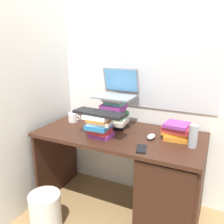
{
  "coord_description": "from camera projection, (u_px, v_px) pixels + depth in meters",
  "views": [
    {
      "loc": [
        0.74,
        -1.69,
        1.46
      ],
      "look_at": [
        -0.06,
        -0.02,
        0.91
      ],
      "focal_mm": 37.95,
      "sensor_mm": 36.0,
      "label": 1
    }
  ],
  "objects": [
    {
      "name": "wall_left",
      "position": [
        43.0,
        61.0,
        2.13
      ],
      "size": [
        0.05,
        6.0,
        2.6
      ],
      "primitive_type": "cube",
      "color": "silver",
      "rests_on": "ground"
    },
    {
      "name": "book_stack_keyboard_riser",
      "position": [
        100.0,
        125.0,
        1.86
      ],
      "size": [
        0.22,
        0.2,
        0.19
      ],
      "color": "#8C338C",
      "rests_on": "desk"
    },
    {
      "name": "wastebasket",
      "position": [
        46.0,
        211.0,
        1.91
      ],
      "size": [
        0.25,
        0.25,
        0.3
      ],
      "primitive_type": "cylinder",
      "color": "silver",
      "rests_on": "ground"
    },
    {
      "name": "wall_back",
      "position": [
        137.0,
        61.0,
        2.14
      ],
      "size": [
        6.0,
        0.06,
        2.6
      ],
      "color": "white",
      "rests_on": "ground"
    },
    {
      "name": "water_bottle",
      "position": [
        193.0,
        136.0,
        1.68
      ],
      "size": [
        0.06,
        0.06,
        0.17
      ],
      "primitive_type": "cylinder",
      "color": "#999EA5",
      "rests_on": "desk"
    },
    {
      "name": "computer_mouse",
      "position": [
        151.0,
        137.0,
        1.85
      ],
      "size": [
        0.06,
        0.1,
        0.04
      ],
      "primitive_type": "ellipsoid",
      "color": "#A5A8AD",
      "rests_on": "desk"
    },
    {
      "name": "cell_phone",
      "position": [
        141.0,
        149.0,
        1.66
      ],
      "size": [
        0.1,
        0.15,
        0.01
      ],
      "primitive_type": "cube",
      "rotation": [
        0.0,
        0.0,
        0.26
      ],
      "color": "black",
      "rests_on": "desk"
    },
    {
      "name": "book_stack_side",
      "position": [
        177.0,
        131.0,
        1.83
      ],
      "size": [
        0.24,
        0.2,
        0.13
      ],
      "color": "orange",
      "rests_on": "desk"
    },
    {
      "name": "laptop",
      "position": [
        117.0,
        90.0,
        2.07
      ],
      "size": [
        0.34,
        0.29,
        0.24
      ],
      "color": "gray",
      "rests_on": "book_stack_tall"
    },
    {
      "name": "book_stack_tall",
      "position": [
        114.0,
        114.0,
        2.07
      ],
      "size": [
        0.26,
        0.22,
        0.27
      ],
      "color": "black",
      "rests_on": "desk"
    },
    {
      "name": "desk",
      "position": [
        157.0,
        179.0,
        1.9
      ],
      "size": [
        1.37,
        0.67,
        0.73
      ],
      "color": "#381E14",
      "rests_on": "ground"
    },
    {
      "name": "ground_plane",
      "position": [
        119.0,
        207.0,
        2.18
      ],
      "size": [
        6.0,
        6.0,
        0.0
      ],
      "primitive_type": "plane",
      "color": "#9E7A4C"
    },
    {
      "name": "mug",
      "position": [
        73.0,
        117.0,
        2.24
      ],
      "size": [
        0.13,
        0.09,
        0.09
      ],
      "color": "white",
      "rests_on": "desk"
    },
    {
      "name": "keyboard",
      "position": [
        99.0,
        113.0,
        1.83
      ],
      "size": [
        0.43,
        0.17,
        0.02
      ],
      "primitive_type": "cube",
      "rotation": [
        0.0,
        0.0,
        -0.07
      ],
      "color": "black",
      "rests_on": "book_stack_keyboard_riser"
    }
  ]
}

